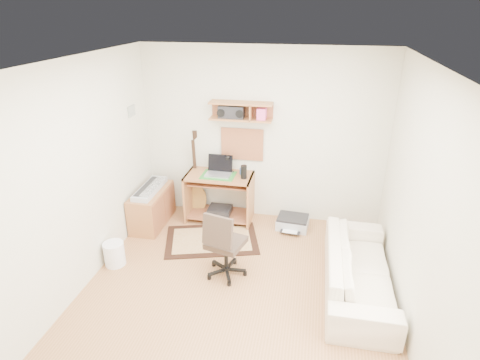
% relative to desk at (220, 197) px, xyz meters
% --- Properties ---
extents(floor, '(3.60, 4.00, 0.01)m').
position_rel_desk_xyz_m(floor, '(0.60, -1.73, -0.38)').
color(floor, '#AB7547').
rests_on(floor, ground).
extents(ceiling, '(3.60, 4.00, 0.01)m').
position_rel_desk_xyz_m(ceiling, '(0.60, -1.73, 2.23)').
color(ceiling, white).
rests_on(ceiling, ground).
extents(back_wall, '(3.60, 0.01, 2.60)m').
position_rel_desk_xyz_m(back_wall, '(0.60, 0.28, 0.93)').
color(back_wall, beige).
rests_on(back_wall, ground).
extents(left_wall, '(0.01, 4.00, 2.60)m').
position_rel_desk_xyz_m(left_wall, '(-1.20, -1.73, 0.93)').
color(left_wall, beige).
rests_on(left_wall, ground).
extents(right_wall, '(0.01, 4.00, 2.60)m').
position_rel_desk_xyz_m(right_wall, '(2.41, -1.73, 0.93)').
color(right_wall, beige).
rests_on(right_wall, ground).
extents(wall_shelf, '(0.90, 0.25, 0.26)m').
position_rel_desk_xyz_m(wall_shelf, '(0.30, 0.15, 1.32)').
color(wall_shelf, '#A86A3B').
rests_on(wall_shelf, back_wall).
extents(cork_board, '(0.64, 0.03, 0.49)m').
position_rel_desk_xyz_m(cork_board, '(0.30, 0.25, 0.79)').
color(cork_board, tan).
rests_on(cork_board, back_wall).
extents(wall_photo, '(0.02, 0.20, 0.15)m').
position_rel_desk_xyz_m(wall_photo, '(-1.19, -0.23, 1.34)').
color(wall_photo, '#4C8CBF').
rests_on(wall_photo, left_wall).
extents(desk, '(1.00, 0.55, 0.75)m').
position_rel_desk_xyz_m(desk, '(0.00, 0.00, 0.00)').
color(desk, '#A86A3B').
rests_on(desk, floor).
extents(laptop, '(0.38, 0.38, 0.29)m').
position_rel_desk_xyz_m(laptop, '(-0.01, -0.02, 0.52)').
color(laptop, silver).
rests_on(laptop, desk).
extents(speaker, '(0.09, 0.09, 0.20)m').
position_rel_desk_xyz_m(speaker, '(0.39, -0.05, 0.48)').
color(speaker, black).
rests_on(speaker, desk).
extents(desk_lamp, '(0.09, 0.09, 0.28)m').
position_rel_desk_xyz_m(desk_lamp, '(0.16, 0.14, 0.52)').
color(desk_lamp, black).
rests_on(desk_lamp, desk).
extents(pencil_cup, '(0.07, 0.07, 0.10)m').
position_rel_desk_xyz_m(pencil_cup, '(0.33, 0.10, 0.42)').
color(pencil_cup, '#2E4A8B').
rests_on(pencil_cup, desk).
extents(boombox, '(0.36, 0.17, 0.19)m').
position_rel_desk_xyz_m(boombox, '(0.17, 0.15, 1.30)').
color(boombox, black).
rests_on(boombox, wall_shelf).
extents(rug, '(1.48, 1.19, 0.02)m').
position_rel_desk_xyz_m(rug, '(0.03, -0.62, -0.37)').
color(rug, beige).
rests_on(rug, floor).
extents(task_chair, '(0.57, 0.57, 0.92)m').
position_rel_desk_xyz_m(task_chair, '(0.41, -1.34, 0.08)').
color(task_chair, '#35281F').
rests_on(task_chair, floor).
extents(cabinet, '(0.40, 0.90, 0.55)m').
position_rel_desk_xyz_m(cabinet, '(-0.98, -0.33, -0.10)').
color(cabinet, '#A86A3B').
rests_on(cabinet, floor).
extents(music_keyboard, '(0.25, 0.80, 0.07)m').
position_rel_desk_xyz_m(music_keyboard, '(-0.98, -0.33, 0.21)').
color(music_keyboard, '#B2B5BA').
rests_on(music_keyboard, cabinet).
extents(guitar, '(0.39, 0.29, 1.35)m').
position_rel_desk_xyz_m(guitar, '(-0.44, 0.13, 0.30)').
color(guitar, '#AD7A35').
rests_on(guitar, floor).
extents(waste_basket, '(0.26, 0.26, 0.31)m').
position_rel_desk_xyz_m(waste_basket, '(-1.05, -1.42, -0.22)').
color(waste_basket, white).
rests_on(waste_basket, floor).
extents(printer, '(0.49, 0.40, 0.17)m').
position_rel_desk_xyz_m(printer, '(1.14, -0.05, -0.29)').
color(printer, '#A5A8AA').
rests_on(printer, floor).
extents(sofa, '(0.55, 1.88, 0.74)m').
position_rel_desk_xyz_m(sofa, '(1.98, -1.31, -0.01)').
color(sofa, beige).
rests_on(sofa, floor).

